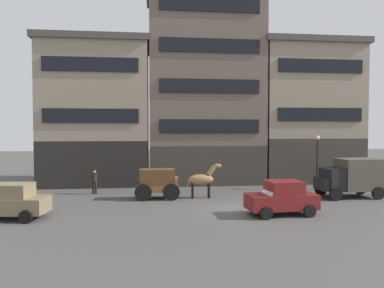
% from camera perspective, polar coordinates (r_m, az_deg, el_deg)
% --- Properties ---
extents(ground_plane, '(120.00, 120.00, 0.00)m').
position_cam_1_polar(ground_plane, '(20.86, 6.47, -10.36)').
color(ground_plane, '#4C4947').
extents(building_far_left, '(9.13, 6.43, 12.06)m').
position_cam_1_polar(building_far_left, '(31.39, -15.01, 4.95)').
color(building_far_left, black).
rests_on(building_far_left, ground_plane).
extents(building_center_left, '(10.07, 6.43, 16.56)m').
position_cam_1_polar(building_center_left, '(31.55, 2.02, 9.11)').
color(building_center_left, '#38332D').
rests_on(building_center_left, ground_plane).
extents(building_center_right, '(9.10, 6.43, 12.33)m').
position_cam_1_polar(building_center_right, '(33.96, 17.68, 4.94)').
color(building_center_right, '#38332D').
rests_on(building_center_right, ground_plane).
extents(cargo_wagon, '(2.92, 1.55, 1.98)m').
position_cam_1_polar(cargo_wagon, '(23.63, -5.48, -6.04)').
color(cargo_wagon, brown).
rests_on(cargo_wagon, ground_plane).
extents(draft_horse, '(2.34, 0.63, 2.30)m').
position_cam_1_polar(draft_horse, '(23.84, 1.67, -5.66)').
color(draft_horse, '#937047').
rests_on(draft_horse, ground_plane).
extents(delivery_truck_near, '(4.41, 2.26, 2.62)m').
position_cam_1_polar(delivery_truck_near, '(26.31, 24.24, -4.78)').
color(delivery_truck_near, black).
rests_on(delivery_truck_near, ground_plane).
extents(sedan_dark, '(3.86, 2.20, 1.83)m').
position_cam_1_polar(sedan_dark, '(20.48, -27.18, -8.23)').
color(sedan_dark, '#7A6B4C').
rests_on(sedan_dark, ground_plane).
extents(sedan_light, '(3.82, 2.11, 1.83)m').
position_cam_1_polar(sedan_light, '(19.81, 14.26, -8.40)').
color(sedan_light, maroon).
rests_on(sedan_light, ground_plane).
extents(pedestrian_officer, '(0.51, 0.51, 1.79)m').
position_cam_1_polar(pedestrian_officer, '(26.25, -15.42, -5.64)').
color(pedestrian_officer, black).
rests_on(pedestrian_officer, ground_plane).
extents(streetlamp_curbside, '(0.32, 0.32, 4.12)m').
position_cam_1_polar(streetlamp_curbside, '(28.73, 19.51, -1.63)').
color(streetlamp_curbside, black).
rests_on(streetlamp_curbside, ground_plane).
extents(fire_hydrant_curbside, '(0.24, 0.24, 0.83)m').
position_cam_1_polar(fire_hydrant_curbside, '(26.69, -3.17, -6.64)').
color(fire_hydrant_curbside, maroon).
rests_on(fire_hydrant_curbside, ground_plane).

